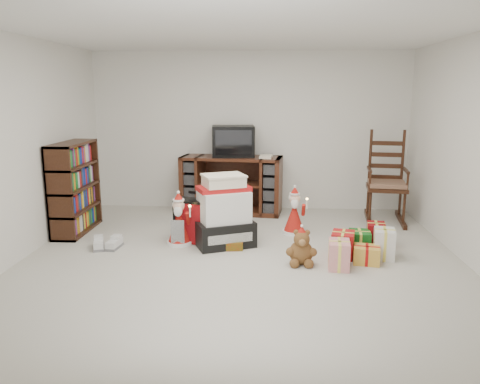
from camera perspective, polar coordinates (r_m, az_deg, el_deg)
name	(u,v)px	position (r m, az deg, el deg)	size (l,w,h in m)	color
room	(241,151)	(5.04, 0.15, 5.00)	(5.01, 5.01, 2.51)	#B8B4A9
tv_stand	(231,184)	(7.35, -1.05, 0.93)	(1.61, 0.75, 0.89)	#472214
bookshelf	(75,189)	(6.67, -19.49, 0.32)	(0.33, 1.00, 1.22)	#381D0F
rocking_chair	(385,189)	(7.21, 17.27, 0.38)	(0.67, 0.98, 1.38)	#381D0F
gift_pile	(224,215)	(5.77, -1.98, -2.86)	(0.83, 0.73, 0.87)	black
red_suitcase	(194,221)	(5.92, -5.67, -3.53)	(0.47, 0.35, 0.65)	maroon
stocking	(225,227)	(5.63, -1.87, -4.34)	(0.26, 0.11, 0.56)	#0C6C16
teddy_bear	(301,249)	(5.23, 7.48, -6.94)	(0.26, 0.23, 0.39)	brown
santa_figurine	(294,215)	(6.32, 6.63, -2.86)	(0.31, 0.30, 0.64)	#AA1912
mrs_claus_figurine	(179,224)	(5.89, -7.42, -3.93)	(0.32, 0.31, 0.67)	#AA1912
sneaker_pair	(106,244)	(5.96, -15.97, -6.15)	(0.37, 0.31, 0.10)	silver
gift_cluster	(362,246)	(5.61, 14.61, -6.35)	(0.79, 1.10, 0.27)	#AF1414
crt_television	(233,141)	(7.27, -0.84, 6.22)	(0.68, 0.53, 0.47)	black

